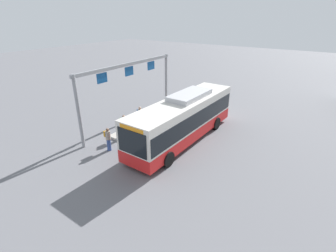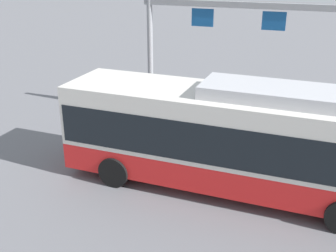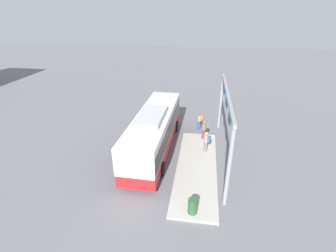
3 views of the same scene
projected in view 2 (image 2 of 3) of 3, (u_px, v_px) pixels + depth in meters
name	position (u px, v px, depth m)	size (l,w,h in m)	color
ground_plane	(234.00, 188.00, 13.21)	(120.00, 120.00, 0.00)	slate
platform_curb	(307.00, 151.00, 15.56)	(10.00, 2.80, 0.16)	#B2ADA3
bus_main	(237.00, 136.00, 12.53)	(10.86, 2.87, 3.46)	red
person_boarding	(150.00, 111.00, 17.18)	(0.42, 0.58, 1.67)	#334C8C
person_waiting_near	(201.00, 110.00, 16.87)	(0.54, 0.61, 1.67)	maroon
person_waiting_mid	(254.00, 114.00, 16.38)	(0.51, 0.60, 1.67)	slate
platform_sign_gantry	(272.00, 39.00, 16.25)	(10.70, 0.24, 5.20)	gray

